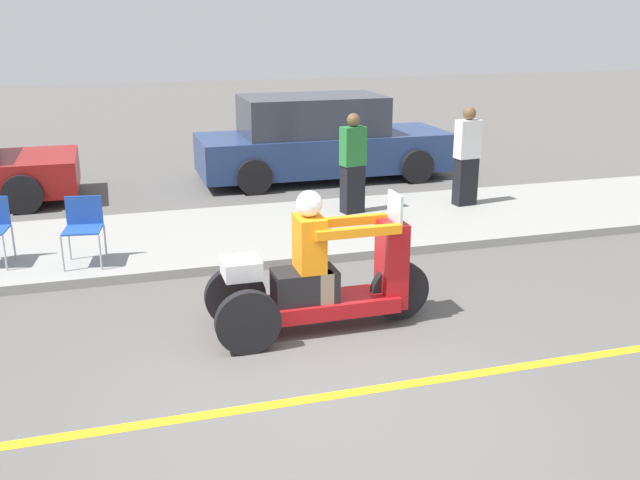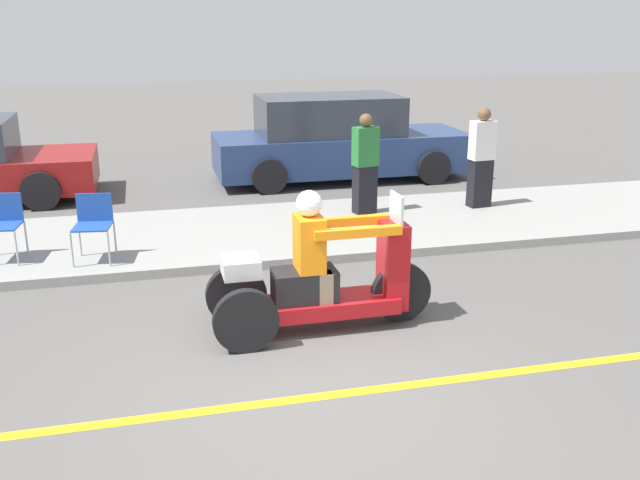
{
  "view_description": "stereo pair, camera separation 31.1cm",
  "coord_description": "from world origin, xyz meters",
  "px_view_note": "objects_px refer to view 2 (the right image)",
  "views": [
    {
      "loc": [
        -1.57,
        -5.09,
        3.08
      ],
      "look_at": [
        0.35,
        1.34,
        0.95
      ],
      "focal_mm": 40.0,
      "sensor_mm": 36.0,
      "label": 1
    },
    {
      "loc": [
        -1.27,
        -5.17,
        3.08
      ],
      "look_at": [
        0.35,
        1.34,
        0.95
      ],
      "focal_mm": 40.0,
      "sensor_mm": 36.0,
      "label": 2
    }
  ],
  "objects_px": {
    "motorcycle_trike": "(320,281)",
    "parked_car_lot_right": "(337,141)",
    "spectator_mid_group": "(365,166)",
    "folding_chair_set_back": "(3,220)",
    "spectator_end_of_line": "(481,160)",
    "folding_chair_curbside": "(93,220)"
  },
  "relations": [
    {
      "from": "motorcycle_trike",
      "to": "folding_chair_set_back",
      "type": "relative_size",
      "value": 2.82
    },
    {
      "from": "motorcycle_trike",
      "to": "spectator_end_of_line",
      "type": "bearing_deg",
      "value": 46.03
    },
    {
      "from": "spectator_end_of_line",
      "to": "parked_car_lot_right",
      "type": "bearing_deg",
      "value": 117.28
    },
    {
      "from": "folding_chair_curbside",
      "to": "parked_car_lot_right",
      "type": "xyz_separation_m",
      "value": [
        4.3,
        4.2,
        0.13
      ]
    },
    {
      "from": "folding_chair_set_back",
      "to": "folding_chair_curbside",
      "type": "xyz_separation_m",
      "value": [
        1.11,
        -0.29,
        0.0
      ]
    },
    {
      "from": "motorcycle_trike",
      "to": "folding_chair_set_back",
      "type": "distance_m",
      "value": 4.4
    },
    {
      "from": "spectator_mid_group",
      "to": "folding_chair_set_back",
      "type": "height_order",
      "value": "spectator_mid_group"
    },
    {
      "from": "spectator_mid_group",
      "to": "folding_chair_curbside",
      "type": "xyz_separation_m",
      "value": [
        -3.95,
        -1.27,
        -0.24
      ]
    },
    {
      "from": "spectator_mid_group",
      "to": "folding_chair_set_back",
      "type": "distance_m",
      "value": 5.15
    },
    {
      "from": "motorcycle_trike",
      "to": "parked_car_lot_right",
      "type": "height_order",
      "value": "parked_car_lot_right"
    },
    {
      "from": "folding_chair_set_back",
      "to": "parked_car_lot_right",
      "type": "xyz_separation_m",
      "value": [
        5.41,
        3.91,
        0.13
      ]
    },
    {
      "from": "spectator_mid_group",
      "to": "parked_car_lot_right",
      "type": "relative_size",
      "value": 0.32
    },
    {
      "from": "folding_chair_set_back",
      "to": "spectator_end_of_line",
      "type": "bearing_deg",
      "value": 7.42
    },
    {
      "from": "folding_chair_curbside",
      "to": "spectator_mid_group",
      "type": "bearing_deg",
      "value": 17.78
    },
    {
      "from": "spectator_end_of_line",
      "to": "folding_chair_curbside",
      "type": "xyz_separation_m",
      "value": [
        -5.85,
        -1.2,
        -0.26
      ]
    },
    {
      "from": "spectator_mid_group",
      "to": "spectator_end_of_line",
      "type": "height_order",
      "value": "spectator_end_of_line"
    },
    {
      "from": "spectator_mid_group",
      "to": "spectator_end_of_line",
      "type": "xyz_separation_m",
      "value": [
        1.9,
        -0.07,
        0.02
      ]
    },
    {
      "from": "motorcycle_trike",
      "to": "parked_car_lot_right",
      "type": "relative_size",
      "value": 0.48
    },
    {
      "from": "spectator_end_of_line",
      "to": "motorcycle_trike",
      "type": "bearing_deg",
      "value": -133.97
    },
    {
      "from": "folding_chair_curbside",
      "to": "motorcycle_trike",
      "type": "bearing_deg",
      "value": -47.11
    },
    {
      "from": "spectator_end_of_line",
      "to": "folding_chair_curbside",
      "type": "bearing_deg",
      "value": -168.45
    },
    {
      "from": "motorcycle_trike",
      "to": "folding_chair_curbside",
      "type": "distance_m",
      "value": 3.39
    }
  ]
}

